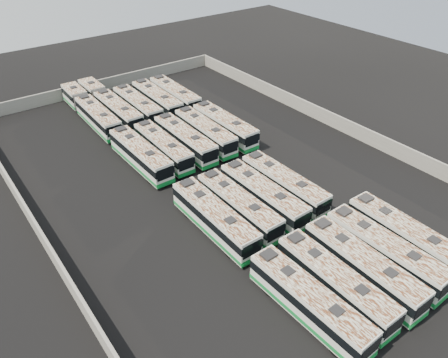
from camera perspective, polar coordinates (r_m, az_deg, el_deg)
The scene contains 21 objects.
ground at distance 55.65m, azimuth -0.10°, elevation -0.02°, with size 140.00×140.00×0.00m, color black.
perimeter_wall at distance 55.04m, azimuth -0.11°, elevation 0.93°, with size 45.20×73.20×2.20m.
bus_front_far_left at distance 39.12m, azimuth 11.07°, elevation -15.48°, with size 2.90×12.45×3.49m.
bus_front_left at distance 41.10m, azimuth 14.28°, elevation -12.96°, with size 2.79×12.44×3.50m.
bus_front_center at distance 43.15m, azimuth 17.63°, elevation -10.84°, with size 2.93×12.67×3.56m.
bus_front_right at distance 45.36m, azimuth 20.24°, elevation -8.87°, with size 2.88×12.68×3.56m.
bus_front_far_right at distance 47.83m, azimuth 22.58°, elevation -6.94°, with size 2.86×12.69×3.57m.
bus_midfront_far_left at distance 46.44m, azimuth -1.24°, elevation -5.14°, with size 2.79×12.71×3.58m.
bus_midfront_left at distance 48.21m, azimuth 1.91°, elevation -3.55°, with size 2.62×12.24×3.45m.
bus_midfront_center at distance 49.88m, azimuth 5.12°, elevation -2.16°, with size 2.72×12.55×3.53m.
bus_midfront_right at distance 52.02m, azimuth 7.83°, elevation -0.70°, with size 2.79×12.45×3.50m.
bus_midback_far_left at distance 58.25m, azimuth -10.84°, elevation 3.13°, with size 2.80×12.68×3.57m.
bus_midback_left at distance 59.69m, azimuth -7.96°, elevation 4.15°, with size 2.76×12.16×3.42m.
bus_midback_center at distance 61.05m, azimuth -5.11°, elevation 5.15°, with size 2.77×12.57×3.54m.
bus_midback_right at distance 62.85m, azimuth -2.48°, elevation 6.15°, with size 2.96×12.57×3.53m.
bus_midback_far_right at distance 64.52m, azimuth 0.08°, elevation 6.98°, with size 2.70×12.65×3.56m.
bus_back_far_left at distance 72.69m, azimuth -17.08°, elevation 8.64°, with size 3.02×19.13×3.46m.
bus_back_left at distance 73.73m, azimuth -14.74°, elevation 9.41°, with size 2.72×19.37×3.51m.
bus_back_center at distance 72.15m, azimuth -11.20°, elevation 9.35°, with size 2.79×12.49×3.51m.
bus_back_right at distance 73.63m, azimuth -8.73°, elevation 10.15°, with size 2.93×12.76×3.58m.
bus_back_far_right at distance 75.07m, azimuth -6.42°, elevation 10.81°, with size 2.92×12.71×3.57m.
Camera 1 is at (-27.52, -37.01, 31.13)m, focal length 35.00 mm.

